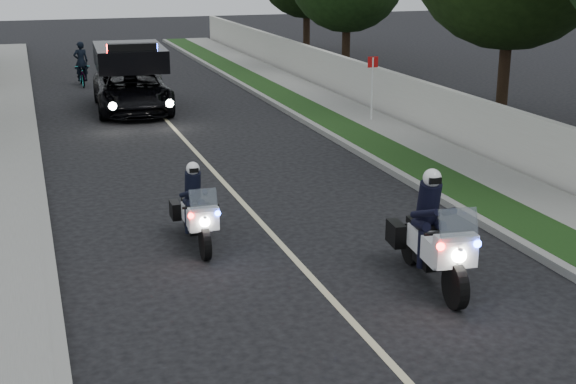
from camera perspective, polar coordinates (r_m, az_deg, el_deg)
name	(u,v)px	position (r m, az deg, el deg)	size (l,w,h in m)	color
ground	(371,342)	(11.15, 6.04, -10.76)	(120.00, 120.00, 0.00)	black
curb_right	(358,151)	(21.31, 5.05, 2.98)	(0.20, 60.00, 0.15)	gray
grass_verge	(381,149)	(21.59, 6.76, 3.12)	(1.20, 60.00, 0.16)	#193814
sidewalk_right	(424,145)	(22.16, 9.82, 3.34)	(1.40, 60.00, 0.16)	gray
property_wall	(458,119)	(22.50, 12.16, 5.17)	(0.22, 60.00, 1.50)	beige
curb_left	(40,177)	(19.62, -17.51, 1.04)	(0.20, 60.00, 0.15)	gray
lane_marking	(209,166)	(20.08, -5.76, 1.89)	(0.12, 50.00, 0.01)	#BFB78C
police_moto_left	(197,245)	(14.70, -6.61, -3.79)	(0.64, 1.83, 1.55)	white
police_moto_right	(430,283)	(13.14, 10.24, -6.52)	(0.78, 2.24, 1.90)	silver
police_suv	(133,111)	(27.70, -11.12, 5.79)	(2.44, 5.26, 2.56)	black
bicycle	(83,86)	(33.53, -14.61, 7.44)	(0.58, 1.67, 0.87)	black
cyclist	(83,86)	(33.53, -14.61, 7.44)	(0.57, 0.38, 1.59)	black
sign_post	(371,125)	(25.06, 6.02, 4.87)	(0.35, 0.35, 2.20)	#9E160B
tree_right_c	(500,123)	(26.13, 15.06, 4.87)	(6.38, 6.38, 10.64)	#1C3410
tree_right_d	(345,74)	(35.72, 4.17, 8.48)	(5.14, 5.14, 8.56)	#1A3712
tree_right_e	(306,54)	(42.99, 1.33, 9.92)	(5.26, 5.26, 8.76)	black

